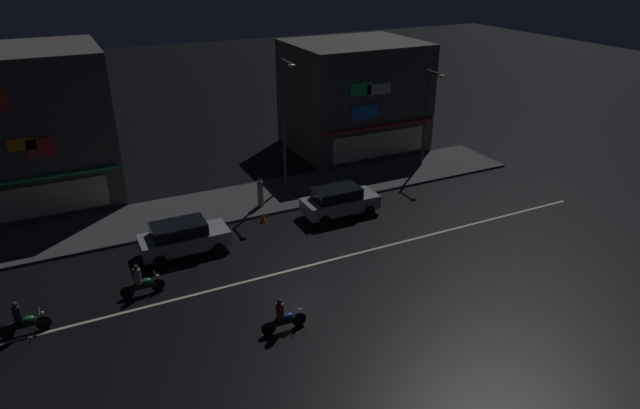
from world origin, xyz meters
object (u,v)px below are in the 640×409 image
(streetlamp_mid, at_px, (285,116))
(traffic_cone, at_px, (263,217))
(streetlamp_east, at_px, (428,110))
(parked_car_near_kerb, at_px, (339,201))
(motorcycle_lead, at_px, (141,282))
(motorcycle_opposite_lane, at_px, (22,320))
(parked_car_trailing, at_px, (183,237))
(pedestrian_on_sidewalk, at_px, (260,193))
(motorcycle_following, at_px, (282,317))

(streetlamp_mid, distance_m, traffic_cone, 6.45)
(streetlamp_east, xyz_separation_m, parked_car_near_kerb, (-8.77, -4.13, -3.16))
(motorcycle_lead, bearing_deg, motorcycle_opposite_lane, -175.55)
(streetlamp_mid, distance_m, parked_car_trailing, 10.01)
(pedestrian_on_sidewalk, distance_m, traffic_cone, 1.96)
(parked_car_trailing, height_order, motorcycle_opposite_lane, parked_car_trailing)
(streetlamp_mid, relative_size, traffic_cone, 14.42)
(streetlamp_mid, relative_size, motorcycle_lead, 4.17)
(parked_car_trailing, bearing_deg, pedestrian_on_sidewalk, -148.14)
(motorcycle_following, relative_size, motorcycle_opposite_lane, 1.00)
(streetlamp_mid, xyz_separation_m, traffic_cone, (-2.95, -3.58, -4.49))
(motorcycle_lead, height_order, motorcycle_following, same)
(streetlamp_east, bearing_deg, motorcycle_opposite_lane, -161.88)
(parked_car_near_kerb, xyz_separation_m, traffic_cone, (-4.18, 1.08, -0.59))
(streetlamp_east, distance_m, pedestrian_on_sidewalk, 12.86)
(streetlamp_east, height_order, parked_car_trailing, streetlamp_east)
(parked_car_trailing, bearing_deg, streetlamp_mid, -146.48)
(parked_car_near_kerb, bearing_deg, pedestrian_on_sidewalk, -37.93)
(motorcycle_opposite_lane, bearing_deg, parked_car_trailing, 24.11)
(motorcycle_lead, relative_size, motorcycle_opposite_lane, 1.00)
(streetlamp_east, distance_m, traffic_cone, 13.82)
(parked_car_near_kerb, height_order, motorcycle_opposite_lane, parked_car_near_kerb)
(parked_car_near_kerb, bearing_deg, traffic_cone, -14.44)
(parked_car_near_kerb, bearing_deg, streetlamp_east, -154.78)
(motorcycle_lead, bearing_deg, pedestrian_on_sidewalk, 33.16)
(pedestrian_on_sidewalk, height_order, motorcycle_lead, pedestrian_on_sidewalk)
(parked_car_trailing, xyz_separation_m, motorcycle_lead, (-2.55, -2.82, -0.24))
(motorcycle_opposite_lane, bearing_deg, motorcycle_lead, 6.86)
(streetlamp_mid, xyz_separation_m, parked_car_near_kerb, (1.23, -4.66, -3.89))
(parked_car_near_kerb, height_order, parked_car_trailing, same)
(streetlamp_mid, distance_m, parked_car_near_kerb, 6.19)
(streetlamp_east, relative_size, parked_car_near_kerb, 1.52)
(parked_car_trailing, xyz_separation_m, motorcycle_opposite_lane, (-7.17, -3.58, -0.24))
(pedestrian_on_sidewalk, xyz_separation_m, traffic_cone, (-0.53, -1.77, -0.67))
(pedestrian_on_sidewalk, height_order, traffic_cone, pedestrian_on_sidewalk)
(parked_car_near_kerb, height_order, motorcycle_following, parked_car_near_kerb)
(streetlamp_mid, bearing_deg, motorcycle_opposite_lane, -149.75)
(motorcycle_following, relative_size, traffic_cone, 3.45)
(motorcycle_opposite_lane, height_order, traffic_cone, motorcycle_opposite_lane)
(pedestrian_on_sidewalk, height_order, parked_car_trailing, pedestrian_on_sidewalk)
(streetlamp_mid, xyz_separation_m, parked_car_trailing, (-7.69, -5.09, -3.89))
(streetlamp_east, distance_m, motorcycle_lead, 21.81)
(motorcycle_lead, relative_size, motorcycle_following, 1.00)
(streetlamp_mid, distance_m, motorcycle_lead, 13.59)
(parked_car_near_kerb, distance_m, motorcycle_lead, 11.93)
(streetlamp_mid, distance_m, motorcycle_opposite_lane, 17.70)
(motorcycle_lead, bearing_deg, streetlamp_east, 15.26)
(pedestrian_on_sidewalk, bearing_deg, motorcycle_opposite_lane, 32.70)
(parked_car_trailing, bearing_deg, traffic_cone, -162.32)
(streetlamp_east, xyz_separation_m, pedestrian_on_sidewalk, (-12.42, -1.29, -3.09))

